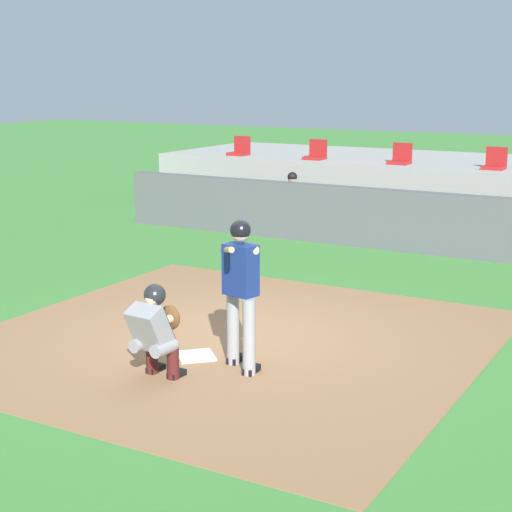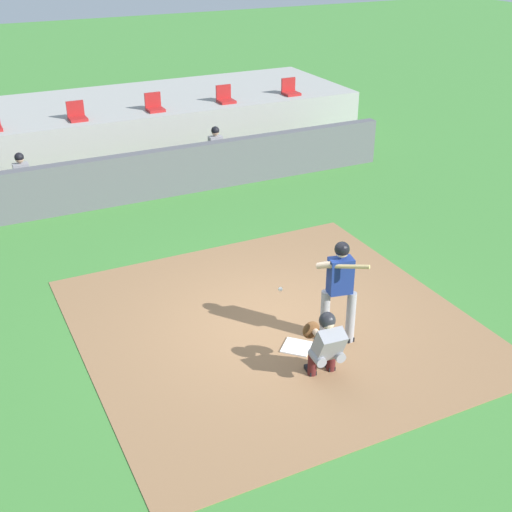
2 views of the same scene
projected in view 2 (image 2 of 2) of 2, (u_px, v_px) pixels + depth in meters
name	position (u px, v px, depth m)	size (l,w,h in m)	color
ground_plane	(274.00, 324.00, 11.55)	(80.00, 80.00, 0.00)	#428438
dirt_infield	(274.00, 324.00, 11.54)	(6.40, 6.40, 0.01)	#936B47
home_plate	(297.00, 347.00, 10.89)	(0.44, 0.44, 0.02)	white
batter_at_plate	(339.00, 286.00, 10.64)	(0.63, 0.82, 1.80)	#99999E
catcher_crouched	(325.00, 343.00, 9.98)	(0.51, 1.85, 1.13)	gray
dugout_wall	(152.00, 175.00, 16.48)	(13.00, 0.30, 1.20)	#59595E
dugout_bench	(141.00, 177.00, 17.45)	(11.80, 0.44, 0.45)	olive
dugout_player_0	(23.00, 179.00, 15.98)	(0.49, 0.70, 1.30)	#939399
dugout_player_1	(218.00, 151.00, 17.95)	(0.49, 0.70, 1.30)	#939399
stands_platform	(105.00, 126.00, 19.96)	(15.00, 4.40, 1.40)	#9E9E99
stadium_seat_2	(77.00, 115.00, 17.94)	(0.46, 0.46, 0.48)	#A51E1E
stadium_seat_3	(154.00, 106.00, 18.79)	(0.46, 0.46, 0.48)	#A51E1E
stadium_seat_4	(225.00, 97.00, 19.64)	(0.46, 0.46, 0.48)	#A51E1E
stadium_seat_5	(290.00, 90.00, 20.49)	(0.46, 0.46, 0.48)	#A51E1E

